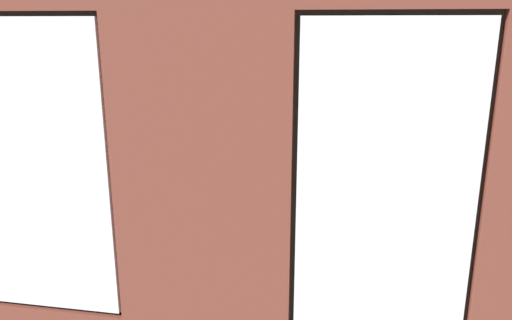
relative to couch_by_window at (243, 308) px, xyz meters
name	(u,v)px	position (x,y,z in m)	size (l,w,h in m)	color
ground_plane	(270,238)	(0.12, -2.20, -0.38)	(6.39, 6.46, 0.10)	brown
brick_wall_with_windows	(201,171)	(0.12, 0.65, 1.33)	(5.79, 0.30, 3.34)	brown
white_wall_right	(36,96)	(2.97, -2.00, 1.34)	(0.10, 5.46, 3.34)	silver
couch_by_window	(243,308)	(0.00, 0.00, 0.00)	(1.98, 0.87, 0.80)	black
couch_left	(470,242)	(-2.08, -1.63, 0.00)	(0.95, 2.04, 0.80)	black
coffee_table	(245,200)	(0.45, -2.32, 0.06)	(1.43, 0.75, 0.44)	tan
cup_ceramic	(209,193)	(0.88, -2.21, 0.15)	(0.08, 0.08, 0.09)	silver
candle_jar	(278,190)	(0.06, -2.45, 0.17)	(0.08, 0.08, 0.13)	#B7333D
table_plant_small	(252,192)	(0.35, -2.21, 0.21)	(0.12, 0.12, 0.18)	beige
remote_gray	(245,195)	(0.45, -2.32, 0.12)	(0.05, 0.17, 0.02)	#59595B
remote_black	(233,192)	(0.63, -2.41, 0.12)	(0.05, 0.17, 0.02)	black
media_console	(95,193)	(2.67, -2.65, -0.10)	(1.28, 0.42, 0.46)	black
tv_flatscreen	(92,151)	(2.67, -2.66, 0.50)	(1.15, 0.20, 0.75)	black
papasan_chair	(225,158)	(1.10, -3.97, 0.12)	(1.16, 1.16, 0.72)	olive
potted_plant_mid_room_small	(354,201)	(-0.90, -2.60, 0.03)	(0.29, 0.29, 0.56)	#9E5638
potted_plant_corner_near_left	(443,138)	(-2.24, -4.43, 0.49)	(0.74, 0.77, 1.29)	gray
potted_plant_near_tv	(91,191)	(2.12, -1.56, 0.33)	(0.69, 0.69, 1.04)	beige
potted_plant_by_left_couch	(413,192)	(-1.68, -3.08, 0.03)	(0.38, 0.38, 0.55)	beige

